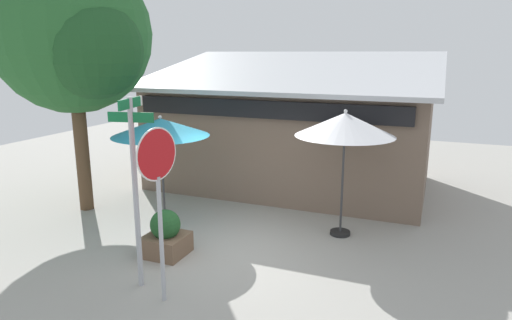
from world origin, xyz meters
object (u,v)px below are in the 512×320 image
object	(u,v)px
street_sign_post	(135,177)
shade_tree	(75,37)
stop_sign	(158,182)
patio_umbrella_teal_left	(161,128)
patio_umbrella_ivory_center	(345,125)
sidewalk_planter	(166,236)

from	to	relation	value
street_sign_post	shade_tree	bearing A→B (deg)	142.71
stop_sign	shade_tree	xyz separation A→B (m)	(-4.15, 2.94, 2.27)
street_sign_post	stop_sign	bearing A→B (deg)	-22.86
patio_umbrella_teal_left	stop_sign	bearing A→B (deg)	-57.06
street_sign_post	patio_umbrella_ivory_center	xyz separation A→B (m)	(2.73, 3.50, 0.50)
patio_umbrella_teal_left	shade_tree	size ratio (longest dim) A/B	0.41
shade_tree	patio_umbrella_teal_left	bearing A→B (deg)	-2.67
street_sign_post	patio_umbrella_teal_left	xyz separation A→B (m)	(-1.19, 2.56, 0.34)
shade_tree	sidewalk_planter	size ratio (longest dim) A/B	6.71
street_sign_post	patio_umbrella_ivory_center	distance (m)	4.47
stop_sign	patio_umbrella_ivory_center	world-z (taller)	stop_sign
street_sign_post	stop_sign	world-z (taller)	street_sign_post
sidewalk_planter	street_sign_post	bearing A→B (deg)	-77.37
street_sign_post	patio_umbrella_ivory_center	bearing A→B (deg)	52.11
street_sign_post	stop_sign	size ratio (longest dim) A/B	1.14
shade_tree	sidewalk_planter	bearing A→B (deg)	-24.40
patio_umbrella_ivory_center	sidewalk_planter	bearing A→B (deg)	-142.46
patio_umbrella_teal_left	patio_umbrella_ivory_center	bearing A→B (deg)	13.50
stop_sign	shade_tree	world-z (taller)	shade_tree
street_sign_post	shade_tree	size ratio (longest dim) A/B	0.52
patio_umbrella_ivory_center	shade_tree	xyz separation A→B (m)	(-6.23, -0.83, 1.84)
sidewalk_planter	patio_umbrella_teal_left	bearing A→B (deg)	124.20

